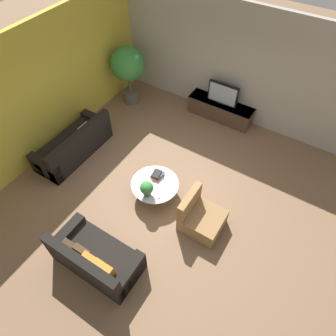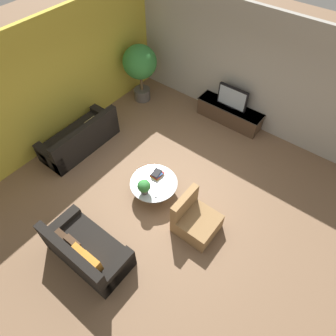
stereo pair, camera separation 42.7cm
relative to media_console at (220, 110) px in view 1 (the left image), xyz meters
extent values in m
plane|color=brown|center=(0.09, -2.94, -0.26)|extent=(24.00, 24.00, 0.00)
cube|color=#A39E93|center=(0.09, 0.32, 1.24)|extent=(7.40, 0.12, 3.00)
cube|color=gold|center=(-3.17, -2.74, 1.24)|extent=(0.12, 7.40, 3.00)
cube|color=#473323|center=(0.00, 0.00, -0.01)|extent=(1.78, 0.48, 0.51)
cube|color=#2D2823|center=(0.00, 0.00, 0.23)|extent=(1.81, 0.50, 0.02)
cube|color=black|center=(0.00, 0.00, 0.54)|extent=(0.82, 0.08, 0.58)
cube|color=#99A8B7|center=(0.00, -0.04, 0.54)|extent=(0.76, 0.00, 0.53)
cube|color=black|center=(0.00, 0.00, 0.26)|extent=(0.25, 0.13, 0.02)
cylinder|color=#756656|center=(-0.06, -3.15, -0.25)|extent=(0.57, 0.57, 0.02)
cylinder|color=#756656|center=(-0.06, -3.15, -0.08)|extent=(0.10, 0.10, 0.36)
cylinder|color=#A8B2B7|center=(-0.06, -3.15, 0.11)|extent=(1.04, 1.04, 0.02)
cube|color=black|center=(-2.50, -3.16, -0.05)|extent=(0.84, 1.99, 0.42)
cube|color=black|center=(-2.16, -3.16, 0.37)|extent=(0.16, 1.99, 0.42)
cube|color=black|center=(-2.50, -2.26, 0.01)|extent=(0.84, 0.20, 0.54)
cube|color=black|center=(-2.50, -4.05, 0.01)|extent=(0.84, 0.20, 0.54)
cube|color=tan|center=(-2.32, -2.81, 0.30)|extent=(0.14, 0.33, 0.30)
cube|color=#422D1E|center=(-2.32, -3.50, 0.29)|extent=(0.16, 0.30, 0.29)
cube|color=black|center=(-0.09, -5.04, -0.05)|extent=(1.63, 0.84, 0.42)
cube|color=black|center=(-0.09, -5.38, 0.37)|extent=(1.63, 0.16, 0.42)
cube|color=black|center=(0.63, -5.04, 0.01)|extent=(0.20, 0.84, 0.54)
cube|color=black|center=(-0.80, -5.04, 0.01)|extent=(0.20, 0.84, 0.54)
cube|color=orange|center=(0.30, -5.22, 0.32)|extent=(0.36, 0.14, 0.33)
cube|color=orange|center=(0.04, -5.22, 0.31)|extent=(0.35, 0.15, 0.32)
cube|color=#422D1E|center=(-0.22, -5.22, 0.30)|extent=(0.32, 0.17, 0.31)
cube|color=#422D1E|center=(-0.47, -5.22, 0.29)|extent=(0.29, 0.13, 0.27)
cube|color=olive|center=(1.20, -3.31, -0.06)|extent=(0.80, 0.76, 0.40)
cube|color=olive|center=(0.87, -3.31, 0.37)|extent=(0.14, 0.76, 0.46)
cylinder|color=#514C47|center=(-2.55, -0.69, -0.09)|extent=(0.47, 0.47, 0.34)
cylinder|color=brown|center=(-2.55, -0.69, 0.28)|extent=(0.08, 0.08, 0.41)
ellipsoid|color=#337F38|center=(-2.55, -0.69, 0.94)|extent=(0.93, 0.93, 0.91)
cylinder|color=#514C47|center=(-0.05, -3.46, 0.17)|extent=(0.16, 0.16, 0.10)
sphere|color=#337F38|center=(-0.05, -3.46, 0.34)|extent=(0.28, 0.28, 0.28)
cube|color=gold|center=(-0.13, -2.95, 0.14)|extent=(0.21, 0.26, 0.03)
cube|color=#A32823|center=(-0.13, -2.95, 0.16)|extent=(0.22, 0.27, 0.02)
cube|color=#2D4C84|center=(-0.13, -2.95, 0.18)|extent=(0.22, 0.23, 0.02)
cube|color=#232326|center=(-0.15, -2.96, 0.21)|extent=(0.20, 0.26, 0.03)
cube|color=black|center=(-0.27, -3.31, 0.13)|extent=(0.05, 0.16, 0.02)
cube|color=gray|center=(0.17, -3.37, 0.13)|extent=(0.14, 0.14, 0.02)
camera|label=1|loc=(2.24, -6.30, 5.29)|focal=32.00mm
camera|label=2|loc=(2.59, -6.05, 5.29)|focal=32.00mm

